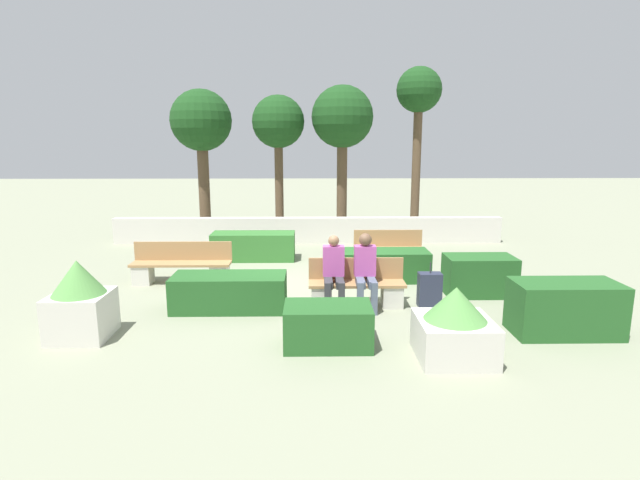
{
  "coord_description": "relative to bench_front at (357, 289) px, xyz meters",
  "views": [
    {
      "loc": [
        0.1,
        -9.79,
        2.96
      ],
      "look_at": [
        0.27,
        0.5,
        0.9
      ],
      "focal_mm": 28.0,
      "sensor_mm": 36.0,
      "label": 1
    }
  ],
  "objects": [
    {
      "name": "hedge_block_far_right",
      "position": [
        3.1,
        -1.4,
        0.09
      ],
      "size": [
        1.6,
        0.78,
        0.83
      ],
      "color": "#235623",
      "rests_on": "ground_plane"
    },
    {
      "name": "tree_leftmost",
      "position": [
        -4.25,
        7.35,
        3.15
      ],
      "size": [
        1.91,
        1.91,
        4.53
      ],
      "color": "brown",
      "rests_on": "ground_plane"
    },
    {
      "name": "planter_corner_right",
      "position": [
        1.14,
        -2.24,
        0.15
      ],
      "size": [
        1.01,
        1.01,
        1.02
      ],
      "color": "beige",
      "rests_on": "ground_plane"
    },
    {
      "name": "bench_front",
      "position": [
        0.0,
        0.0,
        0.0
      ],
      "size": [
        1.74,
        0.48,
        0.85
      ],
      "color": "#A37A4C",
      "rests_on": "ground_plane"
    },
    {
      "name": "hedge_block_far_left",
      "position": [
        0.71,
        1.71,
        -0.0
      ],
      "size": [
        1.97,
        0.78,
        0.64
      ],
      "color": "#235623",
      "rests_on": "ground_plane"
    },
    {
      "name": "bench_right_side",
      "position": [
        1.03,
        2.88,
        -0.0
      ],
      "size": [
        1.65,
        0.48,
        0.85
      ],
      "rotation": [
        0.0,
        0.0,
        0.11
      ],
      "color": "#A37A4C",
      "rests_on": "ground_plane"
    },
    {
      "name": "tree_rightmost",
      "position": [
        2.57,
        7.51,
        3.96
      ],
      "size": [
        1.42,
        1.42,
        5.23
      ],
      "color": "brown",
      "rests_on": "ground_plane"
    },
    {
      "name": "hedge_block_mid_left",
      "position": [
        -0.58,
        -1.79,
        -0.02
      ],
      "size": [
        1.27,
        0.78,
        0.61
      ],
      "color": "#235623",
      "rests_on": "ground_plane"
    },
    {
      "name": "perimeter_wall",
      "position": [
        -0.91,
        5.74,
        0.05
      ],
      "size": [
        11.31,
        0.3,
        0.75
      ],
      "color": "beige",
      "rests_on": "ground_plane"
    },
    {
      "name": "ground_plane",
      "position": [
        -0.91,
        1.12,
        -0.32
      ],
      "size": [
        60.0,
        60.0,
        0.0
      ],
      "primitive_type": "plane",
      "color": "gray"
    },
    {
      "name": "planter_corner_left",
      "position": [
        -4.31,
        -1.42,
        0.26
      ],
      "size": [
        0.84,
        0.84,
        1.21
      ],
      "color": "beige",
      "rests_on": "ground_plane"
    },
    {
      "name": "person_seated_woman",
      "position": [
        0.14,
        -0.13,
        0.43
      ],
      "size": [
        0.38,
        0.64,
        1.35
      ],
      "color": "#515B70",
      "rests_on": "ground_plane"
    },
    {
      "name": "hedge_block_near_left",
      "position": [
        2.45,
        0.65,
        0.06
      ],
      "size": [
        1.31,
        0.76,
        0.76
      ],
      "color": "#235623",
      "rests_on": "ground_plane"
    },
    {
      "name": "tree_center_left",
      "position": [
        -1.84,
        7.2,
        3.11
      ],
      "size": [
        1.63,
        1.63,
        4.35
      ],
      "color": "brown",
      "rests_on": "ground_plane"
    },
    {
      "name": "hedge_block_mid_right",
      "position": [
        -2.28,
        3.64,
        0.02
      ],
      "size": [
        2.07,
        0.77,
        0.69
      ],
      "color": "#33702D",
      "rests_on": "ground_plane"
    },
    {
      "name": "suitcase",
      "position": [
        1.32,
        -0.05,
        -0.01
      ],
      "size": [
        0.41,
        0.25,
        0.82
      ],
      "color": "#282D42",
      "rests_on": "ground_plane"
    },
    {
      "name": "person_seated_man",
      "position": [
        -0.42,
        -0.14,
        0.4
      ],
      "size": [
        0.38,
        0.64,
        1.31
      ],
      "color": "#333338",
      "rests_on": "ground_plane"
    },
    {
      "name": "tree_center_right",
      "position": [
        0.15,
        7.08,
        3.26
      ],
      "size": [
        1.91,
        1.91,
        4.63
      ],
      "color": "brown",
      "rests_on": "ground_plane"
    },
    {
      "name": "bench_left_side",
      "position": [
        -3.55,
        1.55,
        0.01
      ],
      "size": [
        2.07,
        0.48,
        0.85
      ],
      "rotation": [
        0.0,
        0.0,
        0.16
      ],
      "color": "#A37A4C",
      "rests_on": "ground_plane"
    },
    {
      "name": "hedge_block_near_right",
      "position": [
        -2.28,
        -0.14,
        -0.01
      ],
      "size": [
        2.0,
        0.82,
        0.63
      ],
      "color": "#235623",
      "rests_on": "ground_plane"
    }
  ]
}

